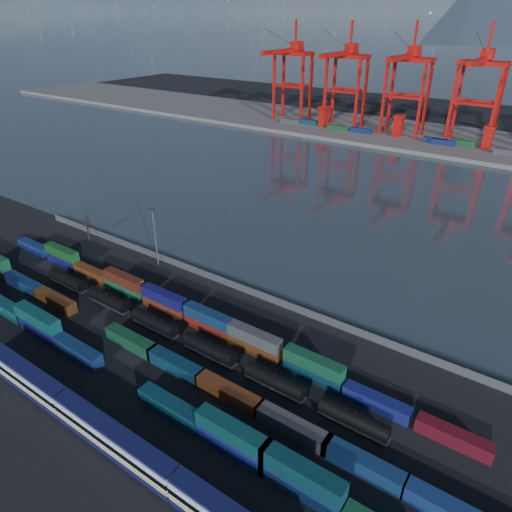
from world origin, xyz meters
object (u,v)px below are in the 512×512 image
Objects in this scene: tanker_string at (181,335)px; bare_tree at (87,228)px; gantry_cranes at (444,71)px; passenger_train at (114,440)px.

bare_tree is (-56.26, 19.71, 2.33)m from tanker_string.
tanker_string is 201.69m from gantry_cranes.
gantry_cranes is at bearing 74.34° from bare_tree.
bare_tree is (-66.47, 45.55, 1.52)m from passenger_train.
passenger_train is 27.79m from tanker_string.
gantry_cranes is (-6.08, 198.77, 33.61)m from tanker_string.
bare_tree is at bearing 160.69° from tanker_string.
bare_tree reaches higher than passenger_train.
bare_tree is at bearing 145.58° from passenger_train.
bare_tree is at bearing -105.66° from gantry_cranes.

